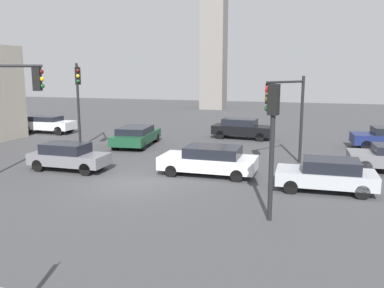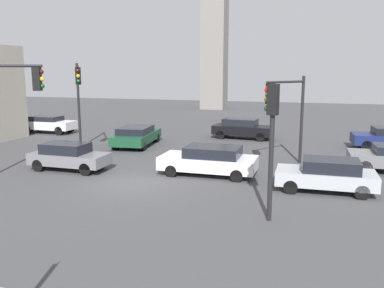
{
  "view_description": "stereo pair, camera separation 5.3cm",
  "coord_description": "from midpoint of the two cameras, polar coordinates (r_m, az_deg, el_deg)",
  "views": [
    {
      "loc": [
        7.6,
        -16.04,
        5.03
      ],
      "look_at": [
        1.99,
        2.89,
        1.42
      ],
      "focal_mm": 38.0,
      "sensor_mm": 36.0,
      "label": 1
    },
    {
      "loc": [
        7.65,
        -16.03,
        5.03
      ],
      "look_at": [
        1.99,
        2.89,
        1.42
      ],
      "focal_mm": 38.0,
      "sensor_mm": 36.0,
      "label": 2
    }
  ],
  "objects": [
    {
      "name": "traffic_light_2",
      "position": [
        19.36,
        -25.12,
        6.03
      ],
      "size": [
        3.28,
        1.22,
        5.59
      ],
      "rotation": [
        0.0,
        0.0,
        0.31
      ],
      "color": "black",
      "rests_on": "ground_plane"
    },
    {
      "name": "car_0",
      "position": [
        34.73,
        -19.48,
        2.69
      ],
      "size": [
        4.24,
        1.8,
        1.37
      ],
      "rotation": [
        0.0,
        0.0,
        0.01
      ],
      "color": "silver",
      "rests_on": "ground_plane"
    },
    {
      "name": "traffic_light_0",
      "position": [
        21.5,
        13.13,
        5.55
      ],
      "size": [
        1.81,
        2.55,
        4.72
      ],
      "rotation": [
        0.0,
        0.0,
        -2.17
      ],
      "color": "black",
      "rests_on": "ground_plane"
    },
    {
      "name": "car_2",
      "position": [
        17.94,
        18.49,
        -4.09
      ],
      "size": [
        4.06,
        1.87,
        1.38
      ],
      "rotation": [
        0.0,
        0.0,
        3.16
      ],
      "color": "#ADB2B7",
      "rests_on": "ground_plane"
    },
    {
      "name": "ground_plane",
      "position": [
        18.46,
        -8.48,
        -5.57
      ],
      "size": [
        99.28,
        99.28,
        0.0
      ],
      "primitive_type": "plane",
      "color": "#424244"
    },
    {
      "name": "car_5",
      "position": [
        19.69,
        2.55,
        -2.25
      ],
      "size": [
        4.63,
        2.04,
        1.41
      ],
      "rotation": [
        0.0,
        0.0,
        3.14
      ],
      "color": "silver",
      "rests_on": "ground_plane"
    },
    {
      "name": "car_1",
      "position": [
        30.32,
        7.09,
        2.21
      ],
      "size": [
        4.48,
        2.1,
        1.48
      ],
      "rotation": [
        0.0,
        0.0,
        -0.08
      ],
      "color": "black",
      "rests_on": "ground_plane"
    },
    {
      "name": "skyline_tower",
      "position": [
        53.82,
        3.23,
        16.99
      ],
      "size": [
        3.02,
        3.02,
        22.52
      ],
      "primitive_type": "cube",
      "color": "gray",
      "rests_on": "ground_plane"
    },
    {
      "name": "car_7",
      "position": [
        27.45,
        -7.75,
        1.2
      ],
      "size": [
        2.6,
        4.96,
        1.32
      ],
      "rotation": [
        0.0,
        0.0,
        1.67
      ],
      "color": "#19472D",
      "rests_on": "ground_plane"
    },
    {
      "name": "traffic_light_1",
      "position": [
        13.49,
        11.22,
        2.48
      ],
      "size": [
        0.49,
        0.39,
        4.59
      ],
      "rotation": [
        0.0,
        0.0,
        2.91
      ],
      "color": "black",
      "rests_on": "ground_plane"
    },
    {
      "name": "traffic_light_3",
      "position": [
        26.07,
        -15.62,
        7.44
      ],
      "size": [
        1.75,
        2.55,
        5.46
      ],
      "rotation": [
        0.0,
        0.0,
        -0.99
      ],
      "color": "black",
      "rests_on": "ground_plane"
    },
    {
      "name": "car_4",
      "position": [
        21.52,
        -16.88,
        -1.63
      ],
      "size": [
        3.99,
        1.7,
        1.38
      ],
      "rotation": [
        0.0,
        0.0,
        -0.01
      ],
      "color": "slate",
      "rests_on": "ground_plane"
    }
  ]
}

